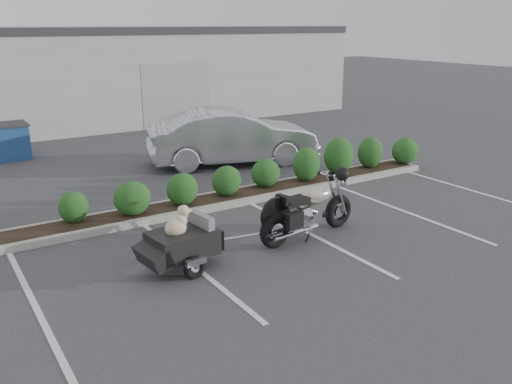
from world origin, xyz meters
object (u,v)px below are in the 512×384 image
pet_trailer (182,242)px  sedan (232,137)px  motorcycle (309,210)px  dumpster (0,142)px

pet_trailer → sedan: bearing=46.5°
motorcycle → pet_trailer: 2.79m
pet_trailer → motorcycle: bearing=-7.0°
motorcycle → dumpster: motorcycle is taller
motorcycle → sedan: size_ratio=0.49×
pet_trailer → sedan: size_ratio=0.39×
sedan → pet_trailer: bearing=160.1°
sedan → dumpster: (-5.91, 4.39, -0.27)m
dumpster → motorcycle: bearing=-68.2°
dumpster → sedan: bearing=-36.8°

